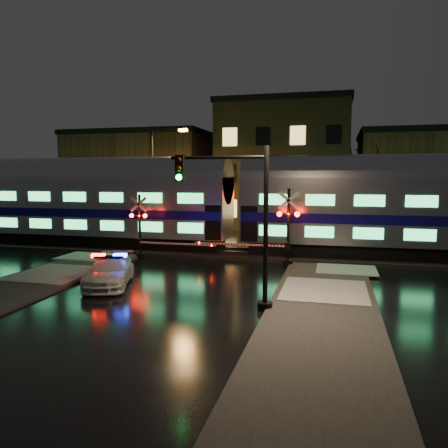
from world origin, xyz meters
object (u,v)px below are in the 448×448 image
(crossing_signal_right, at_px, (282,234))
(crossing_signal_left, at_px, (145,233))
(traffic_light, at_px, (240,224))
(streetlight, at_px, (156,176))
(police_car, at_px, (110,271))

(crossing_signal_right, distance_m, crossing_signal_left, 8.11)
(traffic_light, bearing_deg, crossing_signal_left, 143.70)
(crossing_signal_right, relative_size, crossing_signal_left, 1.11)
(crossing_signal_right, height_order, streetlight, streetlight)
(police_car, distance_m, traffic_light, 7.20)
(crossing_signal_right, height_order, traffic_light, traffic_light)
(police_car, relative_size, traffic_light, 0.79)
(police_car, xyz_separation_m, crossing_signal_left, (-1.12, 6.27, 0.93))
(crossing_signal_right, bearing_deg, streetlight, 146.72)
(police_car, relative_size, streetlight, 0.56)
(crossing_signal_left, bearing_deg, police_car, -79.90)
(traffic_light, bearing_deg, streetlight, 134.03)
(police_car, xyz_separation_m, streetlight, (-3.20, 12.97, 4.28))
(streetlight, bearing_deg, traffic_light, -57.18)
(police_car, bearing_deg, traffic_light, -35.38)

